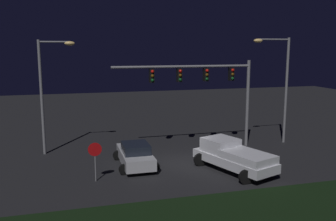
{
  "coord_description": "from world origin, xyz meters",
  "views": [
    {
      "loc": [
        -7.04,
        -21.97,
        7.36
      ],
      "look_at": [
        -0.49,
        1.95,
        3.14
      ],
      "focal_mm": 39.04,
      "sensor_mm": 36.0,
      "label": 1
    }
  ],
  "objects_px": {
    "traffic_signal_gantry": "(206,81)",
    "street_lamp_right": "(280,77)",
    "street_lamp_left": "(48,83)",
    "stop_sign": "(95,154)",
    "pickup_truck": "(232,154)",
    "car_sedan": "(135,155)"
  },
  "relations": [
    {
      "from": "pickup_truck",
      "to": "street_lamp_right",
      "type": "xyz_separation_m",
      "value": [
        6.26,
        5.12,
        4.19
      ]
    },
    {
      "from": "traffic_signal_gantry",
      "to": "street_lamp_left",
      "type": "height_order",
      "value": "street_lamp_left"
    },
    {
      "from": "car_sedan",
      "to": "street_lamp_right",
      "type": "relative_size",
      "value": 0.54
    },
    {
      "from": "car_sedan",
      "to": "stop_sign",
      "type": "bearing_deg",
      "value": 128.57
    },
    {
      "from": "pickup_truck",
      "to": "stop_sign",
      "type": "relative_size",
      "value": 2.58
    },
    {
      "from": "traffic_signal_gantry",
      "to": "car_sedan",
      "type": "bearing_deg",
      "value": -154.86
    },
    {
      "from": "street_lamp_left",
      "to": "street_lamp_right",
      "type": "xyz_separation_m",
      "value": [
        17.0,
        -1.59,
        0.17
      ]
    },
    {
      "from": "car_sedan",
      "to": "pickup_truck",
      "type": "bearing_deg",
      "value": -112.66
    },
    {
      "from": "pickup_truck",
      "to": "stop_sign",
      "type": "height_order",
      "value": "stop_sign"
    },
    {
      "from": "pickup_truck",
      "to": "car_sedan",
      "type": "relative_size",
      "value": 1.31
    },
    {
      "from": "traffic_signal_gantry",
      "to": "street_lamp_right",
      "type": "relative_size",
      "value": 1.26
    },
    {
      "from": "traffic_signal_gantry",
      "to": "street_lamp_left",
      "type": "bearing_deg",
      "value": 171.32
    },
    {
      "from": "car_sedan",
      "to": "stop_sign",
      "type": "xyz_separation_m",
      "value": [
        -2.62,
        -2.08,
        0.82
      ]
    },
    {
      "from": "pickup_truck",
      "to": "car_sedan",
      "type": "height_order",
      "value": "pickup_truck"
    },
    {
      "from": "car_sedan",
      "to": "traffic_signal_gantry",
      "type": "relative_size",
      "value": 0.43
    },
    {
      "from": "car_sedan",
      "to": "street_lamp_left",
      "type": "distance_m",
      "value": 8.03
    },
    {
      "from": "stop_sign",
      "to": "traffic_signal_gantry",
      "type": "bearing_deg",
      "value": 29.68
    },
    {
      "from": "pickup_truck",
      "to": "street_lamp_right",
      "type": "relative_size",
      "value": 0.7
    },
    {
      "from": "pickup_truck",
      "to": "car_sedan",
      "type": "bearing_deg",
      "value": 47.26
    },
    {
      "from": "street_lamp_left",
      "to": "stop_sign",
      "type": "bearing_deg",
      "value": -68.19
    },
    {
      "from": "traffic_signal_gantry",
      "to": "street_lamp_right",
      "type": "distance_m",
      "value": 6.05
    },
    {
      "from": "pickup_truck",
      "to": "stop_sign",
      "type": "xyz_separation_m",
      "value": [
        -8.16,
        0.26,
        0.56
      ]
    }
  ]
}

